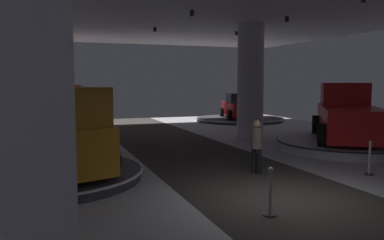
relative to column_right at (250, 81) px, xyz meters
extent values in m
cube|color=#B2B2B7|center=(-4.20, -9.75, -2.77)|extent=(24.00, 44.00, 0.05)
cube|color=#383330|center=(-4.20, -9.75, -2.75)|extent=(4.40, 44.00, 0.01)
cylinder|color=black|center=(-9.99, -2.53, 2.57)|extent=(0.16, 0.16, 0.22)
cylinder|color=black|center=(-10.01, 2.42, 2.57)|extent=(0.16, 0.16, 0.22)
cylinder|color=black|center=(-4.02, -2.76, 2.57)|extent=(0.16, 0.16, 0.22)
cylinder|color=black|center=(-4.14, 2.35, 2.57)|extent=(0.16, 0.16, 0.22)
cylinder|color=black|center=(0.22, -2.72, 2.57)|extent=(0.16, 0.16, 0.22)
cylinder|color=black|center=(0.38, 2.37, 2.57)|extent=(0.16, 0.16, 0.22)
cylinder|color=silver|center=(0.00, 0.00, 0.00)|extent=(1.28, 1.28, 5.50)
cylinder|color=#333338|center=(-9.63, -5.82, -2.61)|extent=(5.66, 5.66, 0.28)
cylinder|color=white|center=(-9.63, -5.82, -2.50)|extent=(5.78, 5.78, 0.05)
cube|color=#B77519|center=(-9.63, -5.82, -1.72)|extent=(3.82, 5.70, 1.20)
cube|color=#B77519|center=(-9.04, -7.42, -0.67)|extent=(2.37, 2.26, 1.00)
cube|color=#28333D|center=(-9.21, -6.94, -0.67)|extent=(1.67, 0.68, 0.75)
cylinder|color=black|center=(-7.88, -7.15, -2.05)|extent=(0.56, 0.88, 0.84)
cylinder|color=black|center=(-10.08, -7.97, -2.05)|extent=(0.56, 0.88, 0.84)
cylinder|color=black|center=(-9.17, -3.67, -2.05)|extent=(0.56, 0.88, 0.84)
cylinder|color=#B7B7BC|center=(-9.99, 8.58, -2.63)|extent=(5.56, 5.56, 0.24)
cylinder|color=black|center=(-9.99, 8.58, -2.54)|extent=(5.68, 5.68, 0.05)
cube|color=red|center=(-9.99, 8.58, -1.76)|extent=(5.66, 4.39, 1.20)
cube|color=red|center=(-8.50, 7.76, -0.71)|extent=(2.40, 2.48, 1.00)
cube|color=#28333D|center=(-8.95, 8.00, -0.71)|extent=(0.91, 1.57, 0.75)
cylinder|color=black|center=(-7.80, 8.71, -2.09)|extent=(0.87, 0.65, 0.84)
cylinder|color=black|center=(-8.93, 6.65, -2.09)|extent=(0.87, 0.65, 0.84)
cylinder|color=black|center=(-11.05, 10.50, -2.09)|extent=(0.87, 0.65, 0.84)
cylinder|color=#333338|center=(3.28, 7.69, -2.64)|extent=(5.98, 5.98, 0.22)
cylinder|color=white|center=(3.28, 7.69, -2.56)|extent=(6.10, 6.10, 0.05)
cube|color=red|center=(3.28, 7.69, -1.92)|extent=(2.73, 4.50, 0.90)
cube|color=#2D3842|center=(3.31, 7.83, -1.17)|extent=(1.96, 2.21, 0.70)
cylinder|color=black|center=(3.91, 6.06, -2.19)|extent=(0.37, 0.71, 0.68)
cylinder|color=black|center=(1.97, 6.53, -2.19)|extent=(0.37, 0.71, 0.68)
cylinder|color=black|center=(4.58, 8.84, -2.19)|extent=(0.37, 0.71, 0.68)
cylinder|color=black|center=(2.64, 9.31, -2.19)|extent=(0.37, 0.71, 0.68)
sphere|color=white|center=(3.27, 5.57, -1.81)|extent=(0.18, 0.18, 0.18)
sphere|color=white|center=(2.31, 5.80, -1.81)|extent=(0.18, 0.18, 0.18)
cylinder|color=#B7B7BC|center=(2.01, -4.58, -2.56)|extent=(5.56, 5.56, 0.37)
cylinder|color=black|center=(2.01, -4.58, -2.41)|extent=(5.68, 5.68, 0.05)
cube|color=red|center=(2.01, -4.58, -1.63)|extent=(4.68, 5.58, 1.20)
cube|color=red|center=(2.95, -3.16, -0.58)|extent=(2.52, 2.47, 1.00)
cube|color=#28333D|center=(2.67, -3.59, -0.58)|extent=(1.50, 1.03, 0.75)
cylinder|color=black|center=(2.06, -2.38, -1.96)|extent=(0.70, 0.85, 0.84)
cylinder|color=black|center=(4.02, -3.68, -1.96)|extent=(0.70, 0.85, 0.84)
cylinder|color=black|center=(0.01, -5.48, -1.96)|extent=(0.70, 0.85, 0.84)
cylinder|color=silver|center=(-9.79, 2.07, -2.58)|extent=(5.19, 5.19, 0.33)
cylinder|color=black|center=(-9.79, 2.07, -2.45)|extent=(5.30, 5.30, 0.05)
cube|color=black|center=(-9.79, 2.07, -1.81)|extent=(4.37, 4.09, 0.90)
cube|color=#2D3842|center=(-9.68, 1.98, -1.06)|extent=(2.46, 2.42, 0.70)
cylinder|color=black|center=(-10.23, 3.76, -2.08)|extent=(0.66, 0.61, 0.68)
cylinder|color=black|center=(-9.35, 0.39, -2.08)|extent=(0.66, 0.61, 0.68)
cylinder|color=black|center=(-8.06, 1.91, -2.08)|extent=(0.66, 0.61, 0.68)
sphere|color=white|center=(-11.04, 3.78, -1.69)|extent=(0.18, 0.18, 0.18)
cylinder|color=black|center=(-3.51, -7.20, -2.35)|extent=(0.14, 0.14, 0.80)
cylinder|color=black|center=(-3.60, -7.05, -2.35)|extent=(0.14, 0.14, 0.80)
cylinder|color=#6B665B|center=(-3.56, -7.12, -1.69)|extent=(0.32, 0.32, 0.62)
sphere|color=beige|center=(-3.56, -7.12, -1.27)|extent=(0.22, 0.22, 0.22)
cylinder|color=#333338|center=(-0.55, -8.41, -2.73)|extent=(0.28, 0.28, 0.04)
cylinder|color=#B2B2B7|center=(-0.55, -8.41, -2.27)|extent=(0.07, 0.07, 0.96)
sphere|color=#B2B2B7|center=(-0.55, -8.41, -1.79)|extent=(0.10, 0.10, 0.10)
cylinder|color=#333338|center=(-5.16, -10.61, -2.73)|extent=(0.28, 0.28, 0.04)
cylinder|color=#B2B2B7|center=(-5.16, -10.61, -2.27)|extent=(0.07, 0.07, 0.96)
sphere|color=#B2B2B7|center=(-5.16, -10.61, -1.79)|extent=(0.10, 0.10, 0.10)
camera|label=1|loc=(-9.34, -17.56, -0.05)|focal=37.85mm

